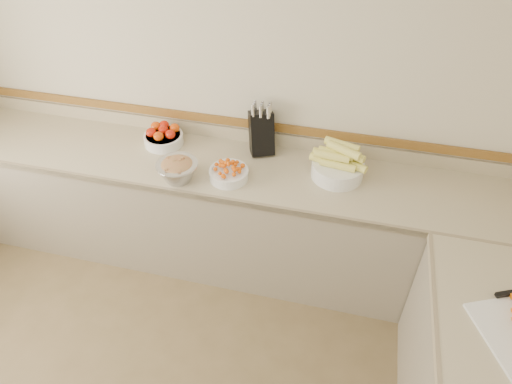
% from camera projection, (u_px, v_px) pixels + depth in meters
% --- Properties ---
extents(back_wall, '(4.00, 0.00, 4.00)m').
position_uv_depth(back_wall, '(228.00, 88.00, 3.02)').
color(back_wall, beige).
rests_on(back_wall, ground_plane).
extents(counter_back, '(4.00, 0.65, 1.08)m').
position_uv_depth(counter_back, '(220.00, 213.00, 3.34)').
color(counter_back, tan).
rests_on(counter_back, ground_plane).
extents(knife_block, '(0.22, 0.24, 0.38)m').
position_uv_depth(knife_block, '(261.00, 132.00, 3.06)').
color(knife_block, black).
rests_on(knife_block, counter_back).
extents(tomato_bowl, '(0.28, 0.28, 0.14)m').
position_uv_depth(tomato_bowl, '(163.00, 136.00, 3.20)').
color(tomato_bowl, white).
rests_on(tomato_bowl, counter_back).
extents(cherry_tomato_bowl, '(0.25, 0.25, 0.13)m').
position_uv_depth(cherry_tomato_bowl, '(229.00, 172.00, 2.91)').
color(cherry_tomato_bowl, white).
rests_on(cherry_tomato_bowl, counter_back).
extents(corn_bowl, '(0.37, 0.34, 0.25)m').
position_uv_depth(corn_bowl, '(338.00, 165.00, 2.90)').
color(corn_bowl, white).
rests_on(corn_bowl, counter_back).
extents(rhubarb_bowl, '(0.27, 0.27, 0.15)m').
position_uv_depth(rhubarb_bowl, '(178.00, 169.00, 2.88)').
color(rhubarb_bowl, '#B2B2BA').
rests_on(rhubarb_bowl, counter_back).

